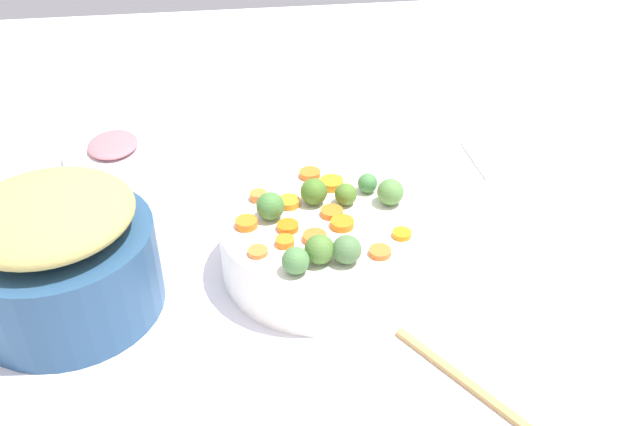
% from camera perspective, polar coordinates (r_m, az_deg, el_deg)
% --- Properties ---
extents(tabletop, '(2.40, 2.40, 0.02)m').
position_cam_1_polar(tabletop, '(1.02, -0.76, -5.13)').
color(tabletop, white).
rests_on(tabletop, ground).
extents(serving_bowl_carrots, '(0.29, 0.29, 0.09)m').
position_cam_1_polar(serving_bowl_carrots, '(0.99, 0.00, -2.55)').
color(serving_bowl_carrots, white).
rests_on(serving_bowl_carrots, tabletop).
extents(metal_pot, '(0.25, 0.25, 0.13)m').
position_cam_1_polar(metal_pot, '(0.97, -20.68, -4.50)').
color(metal_pot, navy).
rests_on(metal_pot, tabletop).
extents(stuffing_mound, '(0.22, 0.22, 0.06)m').
position_cam_1_polar(stuffing_mound, '(0.92, -21.82, -0.11)').
color(stuffing_mound, tan).
rests_on(stuffing_mound, metal_pot).
extents(carrot_slice_0, '(0.04, 0.04, 0.01)m').
position_cam_1_polar(carrot_slice_0, '(0.91, -2.95, -2.41)').
color(carrot_slice_0, orange).
rests_on(carrot_slice_0, serving_bowl_carrots).
extents(carrot_slice_1, '(0.05, 0.05, 0.01)m').
position_cam_1_polar(carrot_slice_1, '(0.99, -2.63, 0.91)').
color(carrot_slice_1, orange).
rests_on(carrot_slice_1, serving_bowl_carrots).
extents(carrot_slice_2, '(0.03, 0.03, 0.01)m').
position_cam_1_polar(carrot_slice_2, '(1.01, -5.18, 1.44)').
color(carrot_slice_2, orange).
rests_on(carrot_slice_2, serving_bowl_carrots).
extents(carrot_slice_3, '(0.04, 0.04, 0.01)m').
position_cam_1_polar(carrot_slice_3, '(0.90, 5.05, -3.27)').
color(carrot_slice_3, orange).
rests_on(carrot_slice_3, serving_bowl_carrots).
extents(carrot_slice_4, '(0.04, 0.04, 0.01)m').
position_cam_1_polar(carrot_slice_4, '(0.97, 1.00, 0.06)').
color(carrot_slice_4, orange).
rests_on(carrot_slice_4, serving_bowl_carrots).
extents(carrot_slice_5, '(0.03, 0.03, 0.01)m').
position_cam_1_polar(carrot_slice_5, '(0.92, -0.47, -2.04)').
color(carrot_slice_5, orange).
rests_on(carrot_slice_5, serving_bowl_carrots).
extents(carrot_slice_6, '(0.05, 0.05, 0.01)m').
position_cam_1_polar(carrot_slice_6, '(0.95, 1.87, -0.88)').
color(carrot_slice_6, orange).
rests_on(carrot_slice_6, serving_bowl_carrots).
extents(carrot_slice_7, '(0.03, 0.03, 0.01)m').
position_cam_1_polar(carrot_slice_7, '(0.90, -5.23, -3.24)').
color(carrot_slice_7, orange).
rests_on(carrot_slice_7, serving_bowl_carrots).
extents(carrot_slice_8, '(0.05, 0.05, 0.01)m').
position_cam_1_polar(carrot_slice_8, '(1.03, 0.98, 2.50)').
color(carrot_slice_8, orange).
rests_on(carrot_slice_8, serving_bowl_carrots).
extents(carrot_slice_9, '(0.04, 0.04, 0.01)m').
position_cam_1_polar(carrot_slice_9, '(0.94, -2.71, -1.15)').
color(carrot_slice_9, orange).
rests_on(carrot_slice_9, serving_bowl_carrots).
extents(carrot_slice_10, '(0.03, 0.03, 0.01)m').
position_cam_1_polar(carrot_slice_10, '(0.93, 6.87, -1.75)').
color(carrot_slice_10, orange).
rests_on(carrot_slice_10, serving_bowl_carrots).
extents(carrot_slice_11, '(0.04, 0.04, 0.01)m').
position_cam_1_polar(carrot_slice_11, '(1.06, -0.86, 3.29)').
color(carrot_slice_11, orange).
rests_on(carrot_slice_11, serving_bowl_carrots).
extents(carrot_slice_12, '(0.04, 0.04, 0.01)m').
position_cam_1_polar(carrot_slice_12, '(0.95, -6.16, -1.02)').
color(carrot_slice_12, orange).
rests_on(carrot_slice_12, serving_bowl_carrots).
extents(brussels_sprout_0, '(0.04, 0.04, 0.04)m').
position_cam_1_polar(brussels_sprout_0, '(0.99, 5.91, 1.76)').
color(brussels_sprout_0, '#558640').
rests_on(brussels_sprout_0, serving_bowl_carrots).
extents(brussels_sprout_1, '(0.04, 0.04, 0.04)m').
position_cam_1_polar(brussels_sprout_1, '(0.86, -2.05, -4.01)').
color(brussels_sprout_1, '#4B7C41').
rests_on(brussels_sprout_1, serving_bowl_carrots).
extents(brussels_sprout_2, '(0.04, 0.04, 0.04)m').
position_cam_1_polar(brussels_sprout_2, '(0.99, -0.52, 1.81)').
color(brussels_sprout_2, '#457124').
rests_on(brussels_sprout_2, serving_bowl_carrots).
extents(brussels_sprout_3, '(0.03, 0.03, 0.03)m').
position_cam_1_polar(brussels_sprout_3, '(0.99, 2.17, 1.57)').
color(brussels_sprout_3, '#4A7326').
rests_on(brussels_sprout_3, serving_bowl_carrots).
extents(brussels_sprout_4, '(0.03, 0.03, 0.03)m').
position_cam_1_polar(brussels_sprout_4, '(1.02, 4.00, 2.51)').
color(brussels_sprout_4, '#437D40').
rests_on(brussels_sprout_4, serving_bowl_carrots).
extents(brussels_sprout_5, '(0.04, 0.04, 0.04)m').
position_cam_1_polar(brussels_sprout_5, '(0.88, 2.25, -3.08)').
color(brussels_sprout_5, '#4C7241').
rests_on(brussels_sprout_5, serving_bowl_carrots).
extents(brussels_sprout_6, '(0.04, 0.04, 0.04)m').
position_cam_1_polar(brussels_sprout_6, '(0.96, -4.18, 0.58)').
color(brussels_sprout_6, '#447A37').
rests_on(brussels_sprout_6, serving_bowl_carrots).
extents(brussels_sprout_7, '(0.04, 0.04, 0.04)m').
position_cam_1_polar(brussels_sprout_7, '(0.88, 0.20, -3.04)').
color(brussels_sprout_7, '#4C7730').
rests_on(brussels_sprout_7, serving_bowl_carrots).
extents(wooden_spoon, '(0.17, 0.25, 0.01)m').
position_cam_1_polar(wooden_spoon, '(0.84, 16.76, -16.68)').
color(wooden_spoon, '#AB874E').
rests_on(wooden_spoon, tabletop).
extents(ham_plate, '(0.23, 0.23, 0.01)m').
position_cam_1_polar(ham_plate, '(1.35, -16.08, 5.09)').
color(ham_plate, white).
rests_on(ham_plate, tabletop).
extents(ham_slice_main, '(0.09, 0.12, 0.02)m').
position_cam_1_polar(ham_slice_main, '(1.34, -16.95, 5.51)').
color(ham_slice_main, '#C1676E').
rests_on(ham_slice_main, ham_plate).
extents(dish_towel, '(0.12, 0.14, 0.01)m').
position_cam_1_polar(dish_towel, '(1.32, 15.08, 4.52)').
color(dish_towel, silver).
rests_on(dish_towel, tabletop).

